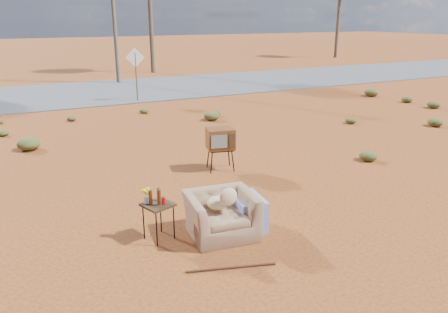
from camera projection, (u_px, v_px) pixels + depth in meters
name	position (u px, v px, depth m)	size (l,w,h in m)	color
ground	(244.00, 228.00, 7.42)	(140.00, 140.00, 0.00)	#94531D
highway	(88.00, 93.00, 20.21)	(140.00, 7.00, 0.04)	#565659
armchair	(227.00, 209.00, 7.10)	(1.36, 0.83, 0.95)	#906C4E
tv_unit	(220.00, 139.00, 9.99)	(0.70, 0.62, 0.99)	black
side_table	(155.00, 203.00, 6.86)	(0.54, 0.54, 0.88)	#3C2916
rusty_bar	(231.00, 268.00, 6.21)	(0.03, 0.03, 1.30)	#4F2515
road_sign	(136.00, 65.00, 17.83)	(0.78, 0.06, 2.19)	brown
utility_pole_center	(113.00, 0.00, 21.91)	(1.40, 0.20, 8.00)	brown
scrub_patch	(129.00, 155.00, 10.79)	(17.49, 8.07, 0.33)	#4A4F22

